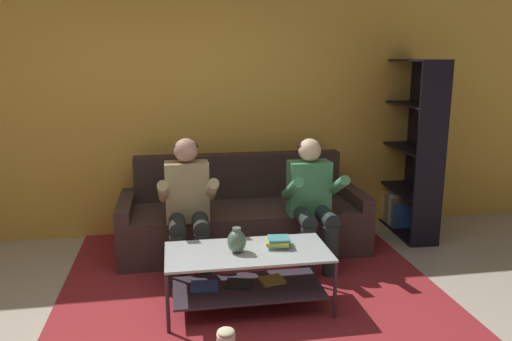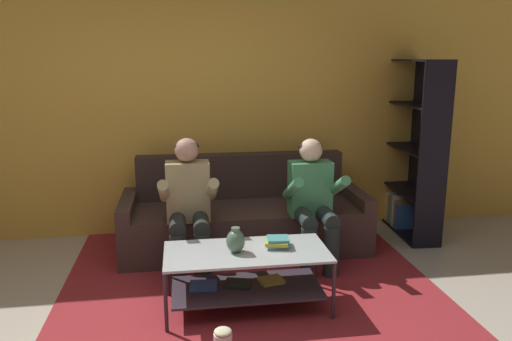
{
  "view_description": "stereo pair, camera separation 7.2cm",
  "coord_description": "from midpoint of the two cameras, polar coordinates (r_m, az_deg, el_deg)",
  "views": [
    {
      "loc": [
        -0.06,
        -2.89,
        1.87
      ],
      "look_at": [
        0.6,
        1.0,
        0.98
      ],
      "focal_mm": 35.0,
      "sensor_mm": 36.0,
      "label": 1
    },
    {
      "loc": [
        0.01,
        -2.9,
        1.87
      ],
      "look_at": [
        0.6,
        1.0,
        0.98
      ],
      "focal_mm": 35.0,
      "sensor_mm": 36.0,
      "label": 2
    }
  ],
  "objects": [
    {
      "name": "person_seated_left",
      "position": [
        4.37,
        -8.26,
        -3.56
      ],
      "size": [
        0.5,
        0.58,
        1.19
      ],
      "color": "black",
      "rests_on": "ground"
    },
    {
      "name": "couch",
      "position": [
        5.01,
        -1.91,
        -5.52
      ],
      "size": [
        2.39,
        0.88,
        0.91
      ],
      "color": "#3D2B27",
      "rests_on": "ground"
    },
    {
      "name": "area_rug",
      "position": [
        4.42,
        -1.48,
        -12.24
      ],
      "size": [
        3.09,
        3.2,
        0.01
      ],
      "color": "maroon",
      "rests_on": "ground"
    },
    {
      "name": "person_seated_right",
      "position": [
        4.53,
        5.98,
        -3.1
      ],
      "size": [
        0.5,
        0.58,
        1.16
      ],
      "color": "#232E2D",
      "rests_on": "ground"
    },
    {
      "name": "book_stack",
      "position": [
        3.84,
        2.02,
        -8.16
      ],
      "size": [
        0.21,
        0.21,
        0.07
      ],
      "color": "#6DA2B5",
      "rests_on": "coffee_table"
    },
    {
      "name": "vase",
      "position": [
        3.72,
        -2.78,
        -8.02
      ],
      "size": [
        0.14,
        0.14,
        0.19
      ],
      "color": "#546C56",
      "rests_on": "coffee_table"
    },
    {
      "name": "coffee_table",
      "position": [
        3.84,
        -1.64,
        -11.34
      ],
      "size": [
        1.22,
        0.59,
        0.46
      ],
      "color": "#AEB5B7",
      "rests_on": "ground"
    },
    {
      "name": "bookshelf",
      "position": [
        5.72,
        16.71,
        0.71
      ],
      "size": [
        0.36,
        1.1,
        1.86
      ],
      "color": "black",
      "rests_on": "ground"
    },
    {
      "name": "back_partition",
      "position": [
        5.37,
        -9.49,
        8.07
      ],
      "size": [
        8.4,
        0.12,
        2.9
      ],
      "primitive_type": "cube",
      "color": "gold",
      "rests_on": "ground"
    }
  ]
}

